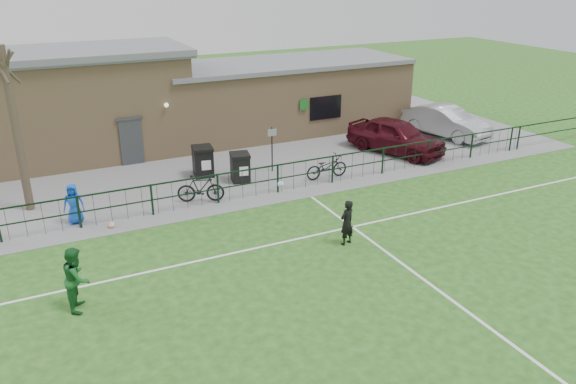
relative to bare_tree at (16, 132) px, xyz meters
name	(u,v)px	position (x,y,z in m)	size (l,w,h in m)	color
ground	(367,298)	(8.00, -10.50, -3.00)	(90.00, 90.00, 0.00)	#225318
paving_strip	(210,157)	(8.00, 3.00, -2.99)	(34.00, 13.00, 0.02)	slate
pitch_line_touch	(257,198)	(8.00, -2.70, -3.00)	(28.00, 0.10, 0.01)	white
pitch_line_mid	(301,238)	(8.00, -6.50, -3.00)	(28.00, 0.10, 0.01)	white
pitch_line_perp	(426,281)	(10.00, -10.50, -3.00)	(0.10, 16.00, 0.01)	white
perimeter_fence	(255,183)	(8.00, -2.50, -2.40)	(28.00, 0.10, 1.20)	black
bare_tree	(16,132)	(0.00, 0.00, 0.00)	(0.30, 0.30, 6.00)	#403227
wheelie_bin_left	(240,168)	(8.13, -0.63, -2.42)	(0.74, 0.84, 1.11)	black
wheelie_bin_right	(203,162)	(6.92, 0.66, -2.38)	(0.80, 0.90, 1.20)	black
sign_post	(272,149)	(9.83, -0.12, -1.98)	(0.06, 0.06, 2.00)	black
car_maroon	(396,136)	(16.27, -0.28, -2.15)	(1.95, 4.86, 1.66)	#3F0B14
car_silver	(446,122)	(20.32, 0.88, -2.19)	(1.66, 4.77, 1.57)	#9DA0A5
bicycle_d	(201,188)	(5.96, -2.07, -2.44)	(0.51, 1.79, 1.08)	black
bicycle_e	(327,167)	(11.55, -1.93, -2.48)	(0.66, 1.90, 1.00)	black
spectator_child	(74,204)	(1.40, -2.00, -2.25)	(0.71, 0.46, 1.46)	blue
goalkeeper_kick	(344,221)	(9.10, -7.41, -2.21)	(1.63, 2.83, 1.54)	black
outfield_player	(77,278)	(0.88, -7.56, -2.12)	(0.86, 0.67, 1.76)	#1A5C26
ball_ground	(111,225)	(2.45, -2.94, -2.89)	(0.23, 0.23, 0.23)	white
clubhouse	(172,100)	(7.12, 6.00, -0.78)	(24.25, 5.40, 4.96)	tan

